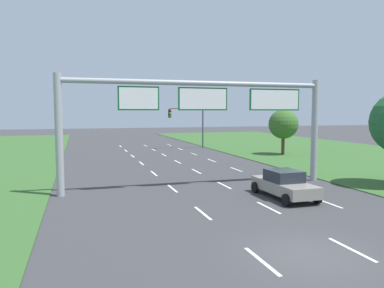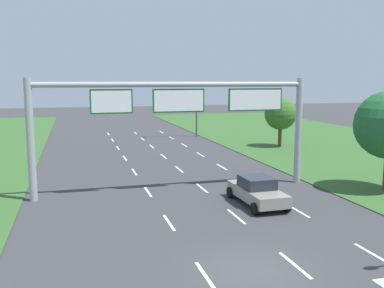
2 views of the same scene
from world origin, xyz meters
The scene contains 8 objects.
ground_plane centered at (0.00, 0.00, 0.00)m, with size 200.00×200.00×0.00m, color #38383A.
lane_dashes_inner_left centered at (-1.75, 12.00, 0.00)m, with size 0.14×62.40×0.01m.
lane_dashes_inner_right centered at (1.75, 12.00, 0.00)m, with size 0.14×62.40×0.01m.
lane_dashes_slip centered at (5.25, 12.00, 0.00)m, with size 0.14×62.40×0.01m.
car_near_red centered at (3.65, 7.71, 0.78)m, with size 2.16×4.53×1.56m.
sign_gantry centered at (0.31, 11.79, 4.96)m, with size 17.24×0.44×7.00m.
traffic_light_mast centered at (6.54, 36.35, 3.87)m, with size 4.76×0.49×5.60m.
roadside_tree_far centered at (14.45, 26.12, 3.43)m, with size 3.27×3.27×5.08m.
Camera 1 is at (-7.35, -10.59, 4.84)m, focal length 35.00 mm.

